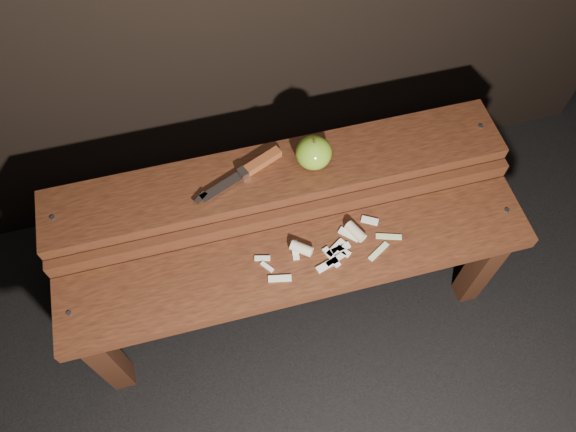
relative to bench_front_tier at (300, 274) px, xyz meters
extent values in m
plane|color=black|center=(0.00, 0.06, -0.35)|extent=(60.00, 60.00, 0.00)
cube|color=#32180C|center=(-0.54, -0.04, -0.16)|extent=(0.06, 0.06, 0.38)
cube|color=#32180C|center=(0.54, -0.04, -0.16)|extent=(0.06, 0.06, 0.38)
cube|color=#421E0F|center=(0.00, 0.01, 0.05)|extent=(1.20, 0.20, 0.04)
cylinder|color=slate|center=(-0.56, 0.01, 0.07)|extent=(0.01, 0.01, 0.00)
cylinder|color=slate|center=(0.56, 0.01, 0.07)|extent=(0.01, 0.01, 0.00)
cube|color=#32180C|center=(-0.54, 0.26, -0.12)|extent=(0.06, 0.06, 0.46)
cube|color=#32180C|center=(0.54, 0.26, -0.12)|extent=(0.06, 0.06, 0.46)
cube|color=#421E0F|center=(0.00, 0.13, 0.09)|extent=(1.20, 0.02, 0.05)
cube|color=#421E0F|center=(0.00, 0.23, 0.13)|extent=(1.20, 0.18, 0.04)
cylinder|color=slate|center=(-0.56, 0.23, 0.15)|extent=(0.01, 0.01, 0.00)
cylinder|color=slate|center=(0.56, 0.23, 0.15)|extent=(0.01, 0.01, 0.00)
ellipsoid|color=olive|center=(0.09, 0.23, 0.19)|extent=(0.09, 0.09, 0.08)
cylinder|color=#382314|center=(0.09, 0.23, 0.24)|extent=(0.01, 0.01, 0.01)
cube|color=brown|center=(-0.03, 0.26, 0.16)|extent=(0.11, 0.06, 0.02)
cube|color=silver|center=(-0.09, 0.23, 0.16)|extent=(0.03, 0.03, 0.02)
cube|color=silver|center=(-0.15, 0.21, 0.16)|extent=(0.12, 0.07, 0.00)
cube|color=silver|center=(-0.20, 0.19, 0.16)|extent=(0.04, 0.04, 0.00)
cube|color=beige|center=(0.20, 0.07, 0.07)|extent=(0.05, 0.04, 0.01)
cube|color=beige|center=(0.08, 0.00, 0.07)|extent=(0.03, 0.06, 0.01)
cube|color=beige|center=(0.10, 0.02, 0.07)|extent=(0.06, 0.05, 0.01)
cube|color=beige|center=(0.00, 0.04, 0.07)|extent=(0.02, 0.05, 0.01)
cube|color=beige|center=(-0.09, 0.03, 0.07)|extent=(0.04, 0.02, 0.01)
cube|color=beige|center=(-0.06, -0.03, 0.07)|extent=(0.06, 0.03, 0.01)
cube|color=beige|center=(0.11, 0.01, 0.07)|extent=(0.05, 0.03, 0.01)
cube|color=beige|center=(0.11, 0.00, 0.07)|extent=(0.04, 0.04, 0.01)
cube|color=beige|center=(0.06, -0.02, 0.07)|extent=(0.06, 0.03, 0.01)
cube|color=beige|center=(-0.08, 0.01, 0.07)|extent=(0.03, 0.03, 0.01)
cube|color=beige|center=(0.14, 0.04, 0.07)|extent=(0.05, 0.05, 0.01)
cube|color=beige|center=(0.09, -0.01, 0.07)|extent=(0.06, 0.03, 0.01)
cylinder|color=#C9BB8C|center=(0.01, 0.03, 0.08)|extent=(0.06, 0.05, 0.03)
cylinder|color=#C9BB8C|center=(0.16, 0.04, 0.08)|extent=(0.05, 0.06, 0.03)
cube|color=#BCC988|center=(0.20, -0.02, 0.07)|extent=(0.06, 0.04, 0.00)
cube|color=#BCC988|center=(0.24, 0.01, 0.07)|extent=(0.07, 0.03, 0.00)
camera|label=1|loc=(-0.18, -0.57, 1.32)|focal=35.00mm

